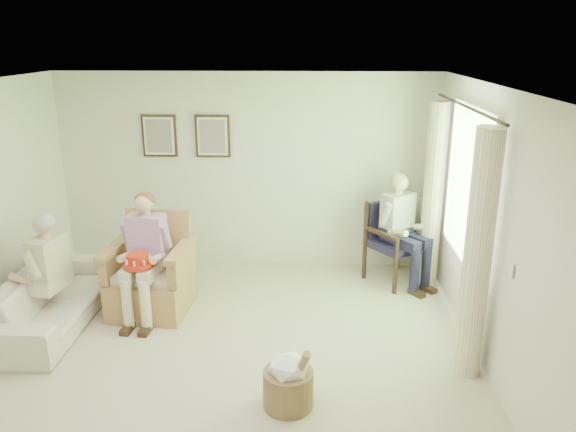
% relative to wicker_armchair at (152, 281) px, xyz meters
% --- Properties ---
extents(floor, '(5.50, 5.50, 0.00)m').
position_rel_wicker_armchair_xyz_m(floor, '(0.97, -1.31, -0.35)').
color(floor, '#C1B09B').
rests_on(floor, ground).
extents(back_wall, '(5.00, 0.04, 2.60)m').
position_rel_wicker_armchair_xyz_m(back_wall, '(0.97, 1.44, 0.95)').
color(back_wall, silver).
rests_on(back_wall, ground).
extents(right_wall, '(0.04, 5.50, 2.60)m').
position_rel_wicker_armchair_xyz_m(right_wall, '(3.47, -1.31, 0.95)').
color(right_wall, silver).
rests_on(right_wall, ground).
extents(ceiling, '(5.00, 5.50, 0.02)m').
position_rel_wicker_armchair_xyz_m(ceiling, '(0.97, -1.31, 2.25)').
color(ceiling, white).
rests_on(ceiling, back_wall).
extents(window, '(0.13, 2.50, 1.63)m').
position_rel_wicker_armchair_xyz_m(window, '(3.43, -0.11, 1.23)').
color(window, '#2D6B23').
rests_on(window, right_wall).
extents(curtain_left, '(0.34, 0.34, 2.30)m').
position_rel_wicker_armchair_xyz_m(curtain_left, '(3.30, -1.09, 0.80)').
color(curtain_left, '#F6E8C0').
rests_on(curtain_left, ground).
extents(curtain_right, '(0.34, 0.34, 2.30)m').
position_rel_wicker_armchair_xyz_m(curtain_right, '(3.30, 0.87, 0.80)').
color(curtain_right, '#F6E8C0').
rests_on(curtain_right, ground).
extents(framed_print_left, '(0.45, 0.05, 0.55)m').
position_rel_wicker_armchair_xyz_m(framed_print_left, '(-0.18, 1.40, 1.43)').
color(framed_print_left, '#382114').
rests_on(framed_print_left, back_wall).
extents(framed_print_right, '(0.45, 0.05, 0.55)m').
position_rel_wicker_armchair_xyz_m(framed_print_right, '(0.52, 1.40, 1.43)').
color(framed_print_right, '#382114').
rests_on(framed_print_right, back_wall).
extents(wicker_armchair, '(0.87, 0.86, 1.11)m').
position_rel_wicker_armchair_xyz_m(wicker_armchair, '(0.00, 0.00, 0.00)').
color(wicker_armchair, tan).
rests_on(wicker_armchair, ground).
extents(wood_armchair, '(0.66, 0.62, 1.01)m').
position_rel_wicker_armchair_xyz_m(wood_armchair, '(2.92, 1.03, 0.20)').
color(wood_armchair, black).
rests_on(wood_armchair, ground).
extents(sofa, '(2.01, 0.79, 0.59)m').
position_rel_wicker_armchair_xyz_m(sofa, '(-0.98, -0.37, -0.06)').
color(sofa, silver).
rests_on(sofa, ground).
extents(person_wicker, '(0.40, 0.63, 1.38)m').
position_rel_wicker_armchair_xyz_m(person_wicker, '(0.00, -0.15, 0.46)').
color(person_wicker, beige).
rests_on(person_wicker, ground).
extents(person_dark, '(0.40, 0.63, 1.39)m').
position_rel_wicker_armchair_xyz_m(person_dark, '(2.92, 0.86, 0.47)').
color(person_dark, '#1C1938').
rests_on(person_dark, ground).
extents(person_sofa, '(0.42, 0.62, 1.25)m').
position_rel_wicker_armchair_xyz_m(person_sofa, '(-0.98, -0.47, 0.36)').
color(person_sofa, beige).
rests_on(person_sofa, ground).
extents(red_hat, '(0.32, 0.32, 0.14)m').
position_rel_wicker_armchair_xyz_m(red_hat, '(-0.02, -0.35, 0.38)').
color(red_hat, red).
rests_on(red_hat, person_wicker).
extents(hatbox, '(0.49, 0.49, 0.63)m').
position_rel_wicker_armchair_xyz_m(hatbox, '(1.64, -1.73, -0.11)').
color(hatbox, tan).
rests_on(hatbox, ground).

